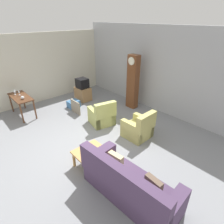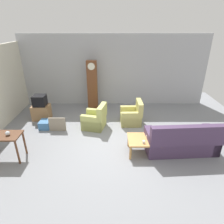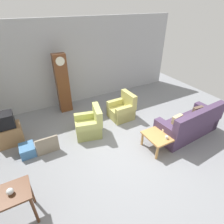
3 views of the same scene
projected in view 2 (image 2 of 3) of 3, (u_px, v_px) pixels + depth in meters
The scene contains 16 objects.
ground_plane at pixel (115, 145), 6.23m from camera, with size 10.40×10.40×0.00m, color gray.
garage_door_wall at pixel (114, 71), 8.83m from camera, with size 8.40×0.16×3.20m, color #ADAFB5.
couch_floral at pixel (182, 142), 5.75m from camera, with size 2.15×1.01×1.04m.
armchair_olive_near at pixel (95, 120), 7.15m from camera, with size 0.95×0.92×0.92m.
armchair_olive_far at pixel (132, 116), 7.45m from camera, with size 0.81×0.78×0.92m.
coffee_table_wood at pixel (144, 141), 5.70m from camera, with size 0.96×0.76×0.47m.
grandfather_clock at pixel (93, 85), 8.48m from camera, with size 0.44×0.30×2.17m.
tv_stand_cabinet at pixel (42, 112), 7.80m from camera, with size 0.68×0.52×0.59m, color #997047.
tv_crt at pixel (40, 100), 7.59m from camera, with size 0.48×0.44×0.42m, color black.
framed_picture_leaning at pixel (58, 124), 6.94m from camera, with size 0.60×0.05×0.52m, color gray.
storage_box_blue at pixel (45, 124), 7.19m from camera, with size 0.38×0.46×0.29m, color teal.
glass_dome_cloche at pixel (8, 133), 5.23m from camera, with size 0.12×0.12×0.12m, color silver.
cup_white_porcelain at pixel (144, 142), 5.46m from camera, with size 0.08×0.08×0.08m, color white.
cup_blue_rimmed at pixel (148, 132), 5.92m from camera, with size 0.08×0.08×0.09m, color silver.
cup_cream_tall at pixel (148, 137), 5.72m from camera, with size 0.09×0.09×0.08m, color beige.
bowl_white_stacked at pixel (157, 140), 5.53m from camera, with size 0.18×0.18×0.08m, color white.
Camera 2 is at (-0.09, -5.22, 3.56)m, focal length 30.89 mm.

